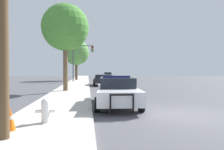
{
  "coord_description": "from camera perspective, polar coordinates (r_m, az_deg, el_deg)",
  "views": [
    {
      "loc": [
        -3.79,
        -8.38,
        1.81
      ],
      "look_at": [
        -1.03,
        16.25,
        1.23
      ],
      "focal_mm": 35.0,
      "sensor_mm": 36.0,
      "label": 1
    }
  ],
  "objects": [
    {
      "name": "tree_sidewalk_near",
      "position": [
        18.46,
        -12.11,
        11.98
      ],
      "size": [
        3.8,
        3.8,
        7.03
      ],
      "color": "brown",
      "rests_on": "sidewalk_left"
    },
    {
      "name": "tree_sidewalk_far",
      "position": [
        38.17,
        -9.31,
        5.82
      ],
      "size": [
        4.37,
        4.37,
        6.88
      ],
      "color": "brown",
      "rests_on": "sidewalk_left"
    },
    {
      "name": "fire_hydrant",
      "position": [
        7.36,
        -16.98,
        -8.67
      ],
      "size": [
        0.62,
        0.27,
        0.77
      ],
      "color": "white",
      "rests_on": "sidewalk_left"
    },
    {
      "name": "traffic_light",
      "position": [
        32.61,
        -8.11,
        4.99
      ],
      "size": [
        3.06,
        0.35,
        5.42
      ],
      "color": "#424247",
      "rests_on": "sidewalk_left"
    },
    {
      "name": "traffic_cone",
      "position": [
        6.8,
        -25.08,
        -10.29
      ],
      "size": [
        0.3,
        0.3,
        0.65
      ],
      "color": "orange",
      "rests_on": "sidewalk_left"
    },
    {
      "name": "car_background_midblock",
      "position": [
        25.42,
        -2.61,
        -1.17
      ],
      "size": [
        2.18,
        4.32,
        1.27
      ],
      "rotation": [
        0.0,
        0.0,
        -0.04
      ],
      "color": "black",
      "rests_on": "ground_plane"
    },
    {
      "name": "car_background_distant",
      "position": [
        49.02,
        -1.14,
        0.03
      ],
      "size": [
        2.18,
        4.39,
        1.28
      ],
      "rotation": [
        0.0,
        0.0,
        -0.05
      ],
      "color": "slate",
      "rests_on": "ground_plane"
    },
    {
      "name": "ground_plane",
      "position": [
        9.37,
        17.87,
        -9.87
      ],
      "size": [
        110.0,
        110.0,
        0.0
      ],
      "primitive_type": "plane",
      "color": "#4F4F54"
    },
    {
      "name": "police_car",
      "position": [
        11.07,
        1.25,
        -4.12
      ],
      "size": [
        2.38,
        5.52,
        1.52
      ],
      "rotation": [
        0.0,
        0.0,
        3.08
      ],
      "color": "white",
      "rests_on": "ground_plane"
    },
    {
      "name": "sidewalk_left",
      "position": [
        8.66,
        -15.21,
        -10.35
      ],
      "size": [
        3.0,
        110.0,
        0.13
      ],
      "color": "#BCB7AD",
      "rests_on": "ground_plane"
    }
  ]
}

